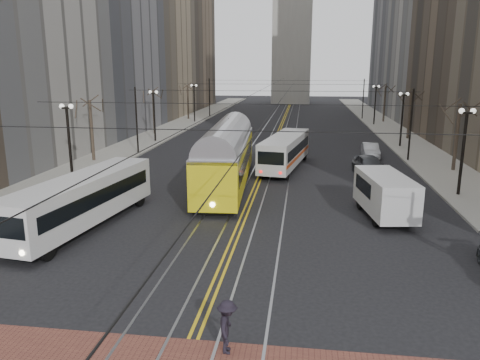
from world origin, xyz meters
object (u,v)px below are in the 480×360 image
(sedan_silver, at_px, (370,150))
(pedestrian_d, at_px, (227,327))
(streetcar, at_px, (227,162))
(cargo_van, at_px, (385,197))
(transit_bus, at_px, (83,202))
(sedan_grey, at_px, (369,166))
(rear_bus, at_px, (285,152))

(sedan_silver, bearing_deg, pedestrian_d, -103.52)
(pedestrian_d, bearing_deg, streetcar, 3.99)
(streetcar, relative_size, pedestrian_d, 9.09)
(streetcar, relative_size, cargo_van, 2.72)
(transit_bus, bearing_deg, streetcar, 65.78)
(sedan_grey, bearing_deg, streetcar, -163.40)
(transit_bus, distance_m, sedan_grey, 22.44)
(transit_bus, height_order, pedestrian_d, transit_bus)
(cargo_van, height_order, pedestrian_d, cargo_van)
(streetcar, height_order, rear_bus, streetcar)
(sedan_grey, distance_m, pedestrian_d, 26.09)
(transit_bus, distance_m, sedan_silver, 29.13)
(sedan_silver, relative_size, pedestrian_d, 2.43)
(cargo_van, bearing_deg, transit_bus, -174.98)
(sedan_grey, bearing_deg, cargo_van, -101.19)
(transit_bus, xyz_separation_m, sedan_grey, (16.86, 14.79, -0.58))
(transit_bus, xyz_separation_m, rear_bus, (10.10, 16.64, 0.00))
(rear_bus, distance_m, sedan_silver, 10.11)
(sedan_silver, bearing_deg, transit_bus, -127.31)
(cargo_van, bearing_deg, sedan_silver, 76.27)
(sedan_silver, bearing_deg, streetcar, -131.35)
(transit_bus, relative_size, sedan_grey, 2.32)
(cargo_van, xyz_separation_m, sedan_grey, (0.55, 10.85, -0.42))
(streetcar, bearing_deg, cargo_van, -33.56)
(rear_bus, xyz_separation_m, cargo_van, (6.21, -12.70, -0.15))
(streetcar, bearing_deg, pedestrian_d, -83.96)
(transit_bus, bearing_deg, pedestrian_d, -39.27)
(transit_bus, bearing_deg, cargo_van, 21.47)
(rear_bus, bearing_deg, pedestrian_d, -82.17)
(transit_bus, bearing_deg, sedan_grey, 49.16)
(rear_bus, relative_size, sedan_silver, 2.62)
(pedestrian_d, bearing_deg, transit_bus, 37.45)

